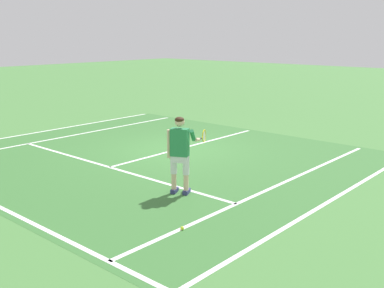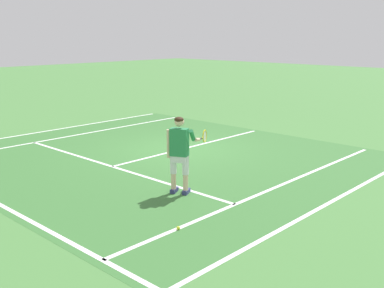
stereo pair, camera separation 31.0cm
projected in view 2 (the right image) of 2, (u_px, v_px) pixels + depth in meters
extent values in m
plane|color=#477F3D|center=(182.00, 149.00, 14.14)|extent=(80.00, 80.00, 0.00)
cube|color=#387033|center=(155.00, 156.00, 13.37)|extent=(10.98, 10.12, 0.00)
cube|color=white|center=(112.00, 167.00, 12.27)|extent=(8.23, 0.10, 0.01)
cube|color=white|center=(194.00, 146.00, 14.54)|extent=(0.10, 6.40, 0.01)
cube|color=white|center=(75.00, 135.00, 16.10)|extent=(0.10, 9.72, 0.01)
cube|color=white|center=(276.00, 187.00, 10.63)|extent=(0.10, 9.72, 0.01)
cube|color=white|center=(54.00, 130.00, 17.02)|extent=(0.10, 9.72, 0.01)
cube|color=white|center=(332.00, 201.00, 9.71)|extent=(0.10, 9.72, 0.01)
cube|color=navy|center=(174.00, 190.00, 10.28)|extent=(0.22, 0.30, 0.09)
cube|color=navy|center=(186.00, 191.00, 10.19)|extent=(0.22, 0.30, 0.09)
cylinder|color=beige|center=(174.00, 181.00, 10.19)|extent=(0.11, 0.11, 0.36)
cylinder|color=silver|center=(173.00, 164.00, 10.10)|extent=(0.14, 0.14, 0.41)
cylinder|color=beige|center=(186.00, 182.00, 10.10)|extent=(0.11, 0.11, 0.36)
cylinder|color=silver|center=(186.00, 165.00, 10.02)|extent=(0.14, 0.14, 0.41)
cube|color=silver|center=(179.00, 157.00, 10.02)|extent=(0.39, 0.33, 0.20)
cube|color=#28844C|center=(179.00, 142.00, 9.94)|extent=(0.44, 0.36, 0.60)
cylinder|color=beige|center=(169.00, 144.00, 10.02)|extent=(0.09, 0.09, 0.62)
cylinder|color=#28844C|center=(192.00, 135.00, 9.91)|extent=(0.19, 0.28, 0.29)
cylinder|color=beige|center=(197.00, 140.00, 10.13)|extent=(0.20, 0.30, 0.14)
sphere|color=beige|center=(179.00, 122.00, 9.85)|extent=(0.21, 0.21, 0.21)
ellipsoid|color=#382314|center=(179.00, 120.00, 9.82)|extent=(0.27, 0.27, 0.12)
cylinder|color=#232326|center=(200.00, 139.00, 10.33)|extent=(0.11, 0.19, 0.03)
cylinder|color=yellow|center=(202.00, 138.00, 10.47)|extent=(0.06, 0.10, 0.02)
torus|color=yellow|center=(205.00, 136.00, 10.64)|extent=(0.15, 0.28, 0.30)
cylinder|color=silver|center=(205.00, 136.00, 10.64)|extent=(0.11, 0.23, 0.25)
sphere|color=#CCE02D|center=(178.00, 228.00, 8.29)|extent=(0.07, 0.07, 0.07)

